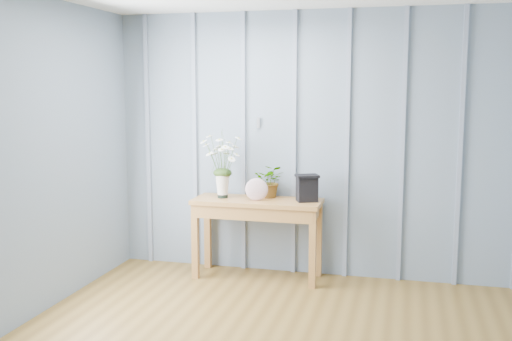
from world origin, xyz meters
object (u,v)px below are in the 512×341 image
(sideboard, at_px, (257,211))
(carved_box, at_px, (307,188))
(felt_disc_vessel, at_px, (257,189))
(daisy_vase, at_px, (222,157))

(sideboard, height_order, carved_box, carved_box)
(felt_disc_vessel, relative_size, carved_box, 0.85)
(daisy_vase, height_order, carved_box, daisy_vase)
(sideboard, relative_size, carved_box, 4.82)
(sideboard, xyz_separation_m, felt_disc_vessel, (0.01, -0.06, 0.22))
(felt_disc_vessel, distance_m, carved_box, 0.46)
(daisy_vase, distance_m, felt_disc_vessel, 0.45)
(daisy_vase, xyz_separation_m, carved_box, (0.81, 0.02, -0.26))
(daisy_vase, bearing_deg, carved_box, 1.12)
(sideboard, distance_m, carved_box, 0.52)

